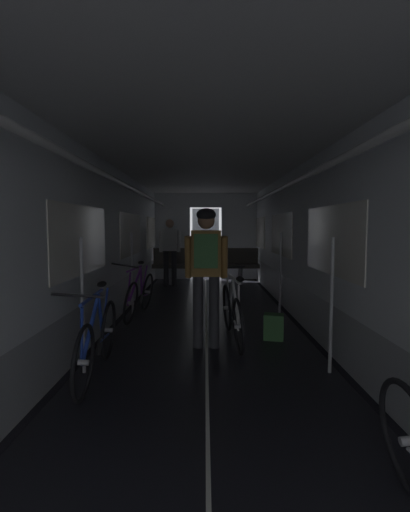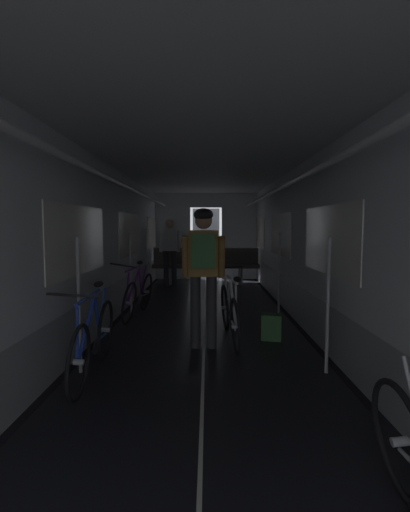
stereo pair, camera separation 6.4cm
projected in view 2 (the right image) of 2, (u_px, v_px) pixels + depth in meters
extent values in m
cube|color=black|center=(99.00, 339.00, 5.02)|extent=(0.08, 11.50, 0.01)
cube|color=black|center=(309.00, 339.00, 5.00)|extent=(0.08, 11.50, 0.01)
cube|color=beige|center=(204.00, 339.00, 5.01)|extent=(0.03, 11.27, 0.00)
cube|color=#9EA0A5|center=(91.00, 317.00, 5.00)|extent=(0.12, 11.50, 0.60)
cube|color=silver|center=(89.00, 225.00, 4.90)|extent=(0.12, 11.50, 1.85)
cube|color=white|center=(79.00, 240.00, 4.34)|extent=(0.02, 1.90, 0.80)
cube|color=white|center=(130.00, 235.00, 7.21)|extent=(0.02, 1.90, 0.80)
cube|color=white|center=(152.00, 232.00, 10.07)|extent=(0.02, 1.90, 0.80)
cube|color=yellow|center=(94.00, 239.00, 4.88)|extent=(0.01, 0.20, 0.28)
cylinder|color=white|center=(114.00, 181.00, 4.85)|extent=(0.07, 11.04, 0.07)
cylinder|color=#B7BABF|center=(79.00, 306.00, 3.82)|extent=(0.04, 0.04, 1.40)
cylinder|color=#B7BABF|center=(131.00, 274.00, 6.41)|extent=(0.04, 0.04, 1.40)
cube|color=#9EA0A5|center=(317.00, 317.00, 4.98)|extent=(0.12, 11.50, 0.60)
cube|color=silver|center=(320.00, 225.00, 4.88)|extent=(0.12, 11.50, 1.85)
cube|color=white|center=(328.00, 240.00, 4.32)|extent=(0.02, 1.90, 0.80)
cube|color=white|center=(280.00, 235.00, 7.19)|extent=(0.02, 1.90, 0.80)
cube|color=white|center=(259.00, 232.00, 10.05)|extent=(0.02, 1.90, 0.80)
cube|color=yellow|center=(311.00, 238.00, 5.07)|extent=(0.01, 0.20, 0.28)
cylinder|color=white|center=(294.00, 181.00, 4.84)|extent=(0.07, 11.04, 0.07)
cylinder|color=#B7BABF|center=(328.00, 306.00, 3.80)|extent=(0.04, 0.04, 1.40)
cylinder|color=#B7BABF|center=(279.00, 274.00, 6.39)|extent=(0.04, 0.04, 1.40)
cube|color=silver|center=(173.00, 236.00, 10.71)|extent=(1.00, 0.12, 2.45)
cube|color=silver|center=(239.00, 236.00, 10.70)|extent=(1.00, 0.12, 2.45)
cube|color=silver|center=(206.00, 200.00, 10.63)|extent=(0.90, 0.12, 0.40)
cube|color=#4C4F54|center=(206.00, 242.00, 11.42)|extent=(0.81, 0.04, 2.05)
cube|color=silver|center=(204.00, 148.00, 4.81)|extent=(3.14, 11.62, 0.12)
cylinder|color=gray|center=(171.00, 276.00, 9.73)|extent=(0.12, 0.12, 0.44)
cube|color=#47423D|center=(171.00, 266.00, 9.71)|extent=(0.96, 0.44, 0.10)
cube|color=#47423D|center=(172.00, 256.00, 9.88)|extent=(0.96, 0.08, 0.40)
torus|color=gray|center=(156.00, 248.00, 9.90)|extent=(0.14, 0.14, 0.02)
cylinder|color=gray|center=(240.00, 276.00, 9.72)|extent=(0.12, 0.12, 0.44)
cube|color=#47423D|center=(240.00, 266.00, 9.70)|extent=(0.96, 0.44, 0.10)
cube|color=#47423D|center=(240.00, 256.00, 9.87)|extent=(0.96, 0.08, 0.40)
torus|color=gray|center=(224.00, 248.00, 9.89)|extent=(0.14, 0.14, 0.02)
torus|color=black|center=(400.00, 442.00, 2.04)|extent=(0.13, 0.67, 0.67)
cylinder|color=#B2B2B7|center=(400.00, 442.00, 2.04)|extent=(0.10, 0.05, 0.06)
torus|color=black|center=(146.00, 292.00, 6.75)|extent=(0.20, 0.68, 0.67)
cylinder|color=#B2B2B7|center=(146.00, 292.00, 6.75)|extent=(0.10, 0.06, 0.06)
torus|color=black|center=(129.00, 303.00, 5.74)|extent=(0.20, 0.68, 0.67)
cylinder|color=#B2B2B7|center=(129.00, 303.00, 5.74)|extent=(0.10, 0.06, 0.06)
cylinder|color=purple|center=(133.00, 286.00, 6.03)|extent=(0.17, 0.53, 0.56)
cylinder|color=purple|center=(140.00, 282.00, 6.44)|extent=(0.09, 0.35, 0.55)
cylinder|color=purple|center=(133.00, 269.00, 6.17)|extent=(0.12, 0.82, 0.04)
cylinder|color=purple|center=(143.00, 279.00, 6.66)|extent=(0.11, 0.16, 0.49)
cylinder|color=purple|center=(143.00, 295.00, 6.53)|extent=(0.06, 0.45, 0.07)
cylinder|color=purple|center=(127.00, 287.00, 5.75)|extent=(0.09, 0.10, 0.49)
cylinder|color=black|center=(140.00, 299.00, 6.30)|extent=(0.05, 0.17, 0.17)
ellipsoid|color=black|center=(140.00, 263.00, 6.59)|extent=(0.12, 0.25, 0.07)
cylinder|color=black|center=(124.00, 266.00, 5.71)|extent=(0.44, 0.07, 0.09)
torus|color=black|center=(105.00, 330.00, 4.25)|extent=(0.11, 0.67, 0.67)
cylinder|color=#B2B2B7|center=(105.00, 330.00, 4.25)|extent=(0.10, 0.05, 0.06)
torus|color=black|center=(79.00, 362.00, 3.23)|extent=(0.11, 0.67, 0.67)
cylinder|color=#B2B2B7|center=(79.00, 362.00, 3.23)|extent=(0.10, 0.05, 0.06)
cylinder|color=#2342B7|center=(86.00, 328.00, 3.53)|extent=(0.06, 0.54, 0.56)
cylinder|color=#2342B7|center=(97.00, 317.00, 3.94)|extent=(0.09, 0.34, 0.55)
cylinder|color=#2342B7|center=(88.00, 297.00, 3.66)|extent=(0.07, 0.82, 0.04)
cylinder|color=#2342B7|center=(102.00, 310.00, 4.16)|extent=(0.05, 0.17, 0.49)
cylinder|color=#2342B7|center=(101.00, 338.00, 4.03)|extent=(0.05, 0.45, 0.07)
cylinder|color=#2342B7|center=(77.00, 334.00, 3.24)|extent=(0.06, 0.09, 0.49)
cylinder|color=black|center=(96.00, 346.00, 3.81)|extent=(0.03, 0.17, 0.17)
ellipsoid|color=black|center=(99.00, 284.00, 4.09)|extent=(0.10, 0.24, 0.07)
cylinder|color=black|center=(73.00, 295.00, 3.20)|extent=(0.44, 0.04, 0.05)
cylinder|color=#2D2D33|center=(195.00, 312.00, 4.65)|extent=(0.13, 0.13, 0.90)
cylinder|color=#2D2D33|center=(211.00, 312.00, 4.64)|extent=(0.13, 0.13, 0.90)
cube|color=olive|center=(203.00, 253.00, 4.59)|extent=(0.36, 0.23, 0.56)
cylinder|color=olive|center=(186.00, 257.00, 4.61)|extent=(0.09, 0.20, 0.53)
cylinder|color=olive|center=(221.00, 257.00, 4.61)|extent=(0.09, 0.20, 0.53)
sphere|color=#9E7051|center=(203.00, 220.00, 4.55)|extent=(0.21, 0.21, 0.21)
ellipsoid|color=black|center=(203.00, 215.00, 4.55)|extent=(0.24, 0.28, 0.16)
cube|color=#3D703D|center=(203.00, 251.00, 4.41)|extent=(0.28, 0.16, 0.40)
torus|color=black|center=(235.00, 326.00, 4.39)|extent=(0.13, 0.67, 0.67)
cylinder|color=#B2B2B7|center=(235.00, 326.00, 4.39)|extent=(0.10, 0.06, 0.06)
torus|color=black|center=(225.00, 308.00, 5.41)|extent=(0.13, 0.67, 0.67)
cylinder|color=#B2B2B7|center=(225.00, 308.00, 5.41)|extent=(0.10, 0.06, 0.06)
cylinder|color=silver|center=(229.00, 297.00, 5.08)|extent=(0.05, 0.54, 0.56)
cylinder|color=silver|center=(233.00, 303.00, 4.67)|extent=(0.09, 0.34, 0.55)
cylinder|color=silver|center=(232.00, 279.00, 4.91)|extent=(0.10, 0.82, 0.04)
cylinder|color=silver|center=(236.00, 305.00, 4.45)|extent=(0.05, 0.17, 0.49)
cylinder|color=silver|center=(233.00, 323.00, 4.62)|extent=(0.06, 0.45, 0.07)
cylinder|color=silver|center=(226.00, 291.00, 5.36)|extent=(0.07, 0.09, 0.49)
cylinder|color=black|center=(230.00, 321.00, 4.84)|extent=(0.04, 0.17, 0.17)
ellipsoid|color=black|center=(237.00, 279.00, 4.47)|extent=(0.11, 0.25, 0.07)
cylinder|color=black|center=(228.00, 268.00, 5.36)|extent=(0.44, 0.06, 0.05)
cylinder|color=#2D2D33|center=(174.00, 269.00, 9.42)|extent=(0.13, 0.13, 0.90)
cylinder|color=#2D2D33|center=(166.00, 269.00, 9.42)|extent=(0.13, 0.13, 0.90)
cube|color=silver|center=(170.00, 240.00, 9.36)|extent=(0.36, 0.22, 0.56)
cylinder|color=silver|center=(179.00, 242.00, 9.34)|extent=(0.09, 0.20, 0.53)
cylinder|color=silver|center=(161.00, 242.00, 9.34)|extent=(0.09, 0.20, 0.53)
sphere|color=tan|center=(170.00, 224.00, 9.33)|extent=(0.21, 0.21, 0.21)
cube|color=#3D703D|center=(271.00, 327.00, 4.99)|extent=(0.30, 0.25, 0.34)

